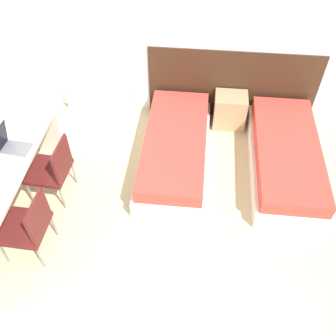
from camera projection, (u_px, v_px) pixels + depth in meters
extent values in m
cube|color=white|center=(182.00, 30.00, 4.95)|extent=(5.04, 0.05, 2.70)
cube|color=#382316|center=(232.00, 85.00, 5.46)|extent=(2.45, 0.03, 1.10)
cube|color=silver|center=(175.00, 154.00, 5.12)|extent=(0.88, 2.05, 0.24)
cube|color=#CC3D33|center=(175.00, 142.00, 4.96)|extent=(0.80, 1.97, 0.19)
cube|color=silver|center=(284.00, 162.00, 5.02)|extent=(0.88, 2.05, 0.24)
cube|color=#CC3D33|center=(288.00, 150.00, 4.85)|extent=(0.80, 1.97, 0.19)
cube|color=tan|center=(230.00, 110.00, 5.53)|extent=(0.47, 0.37, 0.52)
cube|color=silver|center=(101.00, 98.00, 5.78)|extent=(1.06, 0.12, 0.46)
cube|color=beige|center=(0.00, 177.00, 4.03)|extent=(0.50, 2.36, 0.04)
cube|color=beige|center=(44.00, 131.00, 5.08)|extent=(0.45, 0.04, 0.71)
cube|color=#511919|center=(49.00, 171.00, 4.51)|extent=(0.51, 0.51, 0.05)
cube|color=#511919|center=(62.00, 159.00, 4.30)|extent=(0.06, 0.43, 0.43)
cylinder|color=slate|center=(30.00, 193.00, 4.56)|extent=(0.02, 0.02, 0.39)
cylinder|color=slate|center=(43.00, 169.00, 4.83)|extent=(0.02, 0.02, 0.39)
cylinder|color=slate|center=(62.00, 198.00, 4.51)|extent=(0.02, 0.02, 0.39)
cylinder|color=slate|center=(74.00, 173.00, 4.78)|extent=(0.02, 0.02, 0.39)
cube|color=#511919|center=(24.00, 228.00, 3.96)|extent=(0.49, 0.49, 0.05)
cube|color=#511919|center=(38.00, 217.00, 3.76)|extent=(0.05, 0.43, 0.43)
cylinder|color=slate|center=(4.00, 253.00, 4.00)|extent=(0.02, 0.02, 0.39)
cylinder|color=slate|center=(19.00, 221.00, 4.28)|extent=(0.02, 0.02, 0.39)
cylinder|color=slate|center=(40.00, 258.00, 3.96)|extent=(0.02, 0.02, 0.39)
cylinder|color=slate|center=(54.00, 225.00, 4.24)|extent=(0.02, 0.02, 0.39)
cube|color=slate|center=(16.00, 148.00, 4.29)|extent=(0.33, 0.24, 0.02)
cube|color=black|center=(1.00, 136.00, 4.18)|extent=(0.09, 0.23, 0.31)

